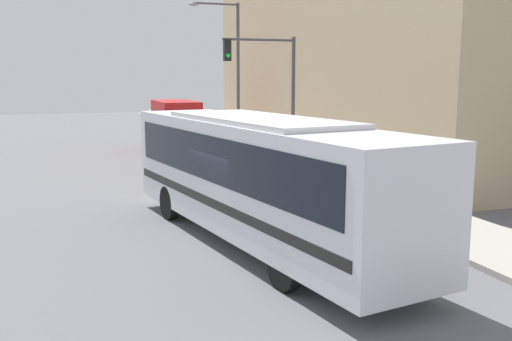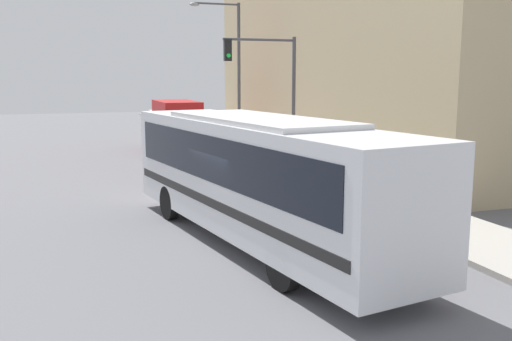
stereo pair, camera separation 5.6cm
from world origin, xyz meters
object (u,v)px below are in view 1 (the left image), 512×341
fire_hydrant (350,189)px  delivery_truck (173,123)px  traffic_light_pole (271,82)px  parking_meter (281,152)px  city_bus (258,171)px  street_lamp (232,65)px

fire_hydrant → delivery_truck: bearing=99.4°
traffic_light_pole → parking_meter: traffic_light_pole is taller
city_bus → traffic_light_pole: size_ratio=2.02×
fire_hydrant → traffic_light_pole: size_ratio=0.12×
parking_meter → street_lamp: (-0.10, 7.34, 4.10)m
parking_meter → street_lamp: street_lamp is taller
delivery_truck → parking_meter: size_ratio=5.54×
delivery_truck → street_lamp: size_ratio=0.82×
fire_hydrant → street_lamp: (-0.10, 14.02, 4.58)m
fire_hydrant → parking_meter: (-0.00, 6.68, 0.49)m
delivery_truck → parking_meter: delivery_truck is taller
city_bus → parking_meter: bearing=55.7°
traffic_light_pole → fire_hydrant: bearing=-81.0°
city_bus → fire_hydrant: 6.12m
traffic_light_pole → city_bus: bearing=-112.7°
city_bus → fire_hydrant: city_bus is taller
delivery_truck → traffic_light_pole: traffic_light_pole is taller
delivery_truck → street_lamp: 5.64m
street_lamp → city_bus: bearing=-104.8°
city_bus → parking_meter: 11.34m
street_lamp → delivery_truck: bearing=128.8°
delivery_truck → street_lamp: street_lamp is taller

